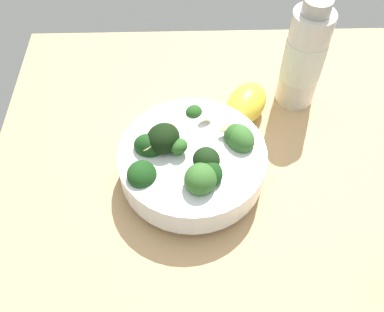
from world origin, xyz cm
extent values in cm
cube|color=tan|center=(0.00, 0.00, -1.81)|extent=(62.52, 62.52, 3.62)
cylinder|color=white|center=(-0.37, -3.78, 0.66)|extent=(10.27, 10.27, 1.32)
cylinder|color=white|center=(-0.37, -3.78, 3.30)|extent=(18.68, 18.68, 3.96)
cylinder|color=silver|center=(-0.37, -3.78, 4.88)|extent=(15.30, 15.30, 0.80)
cylinder|color=#2F662B|center=(3.47, -9.83, 3.80)|extent=(1.70, 1.88, 1.69)
ellipsoid|color=#194216|center=(3.47, -9.83, 5.63)|extent=(5.47, 5.64, 3.95)
cylinder|color=#4A8F3C|center=(-1.56, 2.28, 3.91)|extent=(2.17, 2.01, 1.89)
ellipsoid|color=#386B2B|center=(-1.56, 2.28, 5.82)|extent=(5.40, 5.40, 4.06)
cylinder|color=#3C7A32|center=(-2.04, 1.70, 4.15)|extent=(1.65, 1.73, 1.81)
ellipsoid|color=#2D6023|center=(-2.04, 1.70, 5.84)|extent=(4.34, 4.03, 4.60)
cylinder|color=#3C7A32|center=(-1.24, -7.35, 4.65)|extent=(2.23, 2.19, 1.63)
ellipsoid|color=black|center=(-1.24, -7.35, 6.56)|extent=(5.56, 5.88, 5.44)
cylinder|color=#2F662B|center=(-0.73, -9.17, 4.18)|extent=(1.76, 1.78, 1.42)
ellipsoid|color=#194216|center=(-0.73, -9.17, 5.72)|extent=(4.09, 4.63, 3.83)
cylinder|color=#4A8F3C|center=(3.88, -1.98, 4.55)|extent=(1.71, 1.66, 1.40)
ellipsoid|color=#194216|center=(3.88, -1.98, 6.14)|extent=(5.49, 4.90, 4.53)
cylinder|color=#4A8F3C|center=(0.28, -5.42, 5.14)|extent=(1.54, 1.23, 1.54)
ellipsoid|color=#2D6023|center=(0.28, -5.42, 6.49)|extent=(3.16, 3.24, 2.67)
cylinder|color=#2F662B|center=(2.20, -2.14, 4.94)|extent=(1.90, 1.71, 1.57)
ellipsoid|color=black|center=(2.20, -2.14, 6.54)|extent=(4.52, 4.41, 3.61)
cylinder|color=#2F662B|center=(-6.80, -3.36, 3.95)|extent=(1.29, 1.25, 0.96)
ellipsoid|color=#23511C|center=(-6.80, -3.36, 5.09)|extent=(3.71, 3.18, 2.94)
cylinder|color=#589D47|center=(4.76, -2.92, 4.53)|extent=(2.16, 2.01, 1.78)
ellipsoid|color=#386B2B|center=(4.76, -2.92, 6.32)|extent=(5.78, 5.74, 4.53)
ellipsoid|color=#DBBC84|center=(-4.96, -1.97, 5.88)|extent=(1.23, 2.01, 1.35)
ellipsoid|color=#DBBC84|center=(0.12, -9.08, 6.70)|extent=(1.80, 1.94, 1.28)
ellipsoid|color=#DBBC84|center=(-2.80, 0.53, 6.55)|extent=(1.59, 2.02, 0.98)
ellipsoid|color=#DBBC84|center=(4.55, -1.41, 6.64)|extent=(2.08, 1.51, 1.34)
ellipsoid|color=#DBBC84|center=(-3.19, -5.89, 7.18)|extent=(2.03, 1.76, 0.98)
ellipsoid|color=yellow|center=(-10.85, 4.33, 2.43)|extent=(9.48, 8.61, 4.86)
cylinder|color=beige|center=(-14.28, 12.23, 7.54)|extent=(5.67, 5.67, 15.07)
cylinder|color=#B7B2A8|center=(-14.28, 12.23, 16.08)|extent=(3.71, 3.71, 2.02)
cylinder|color=silver|center=(-14.28, 12.23, 7.79)|extent=(5.78, 5.78, 6.32)
camera|label=1|loc=(32.86, -4.66, 47.75)|focal=40.55mm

